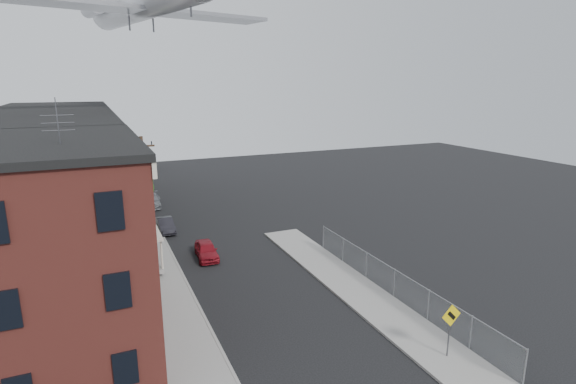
# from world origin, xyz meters

# --- Properties ---
(ground) EXTENTS (120.00, 120.00, 0.00)m
(ground) POSITION_xyz_m (0.00, 0.00, 0.00)
(ground) COLOR black
(ground) RESTS_ON ground
(sidewalk_left) EXTENTS (3.00, 62.00, 0.12)m
(sidewalk_left) POSITION_xyz_m (-5.50, 24.00, 0.06)
(sidewalk_left) COLOR gray
(sidewalk_left) RESTS_ON ground
(sidewalk_right) EXTENTS (3.00, 26.00, 0.12)m
(sidewalk_right) POSITION_xyz_m (5.50, 6.00, 0.06)
(sidewalk_right) COLOR gray
(sidewalk_right) RESTS_ON ground
(curb_left) EXTENTS (0.15, 62.00, 0.14)m
(curb_left) POSITION_xyz_m (-4.05, 24.00, 0.07)
(curb_left) COLOR gray
(curb_left) RESTS_ON ground
(curb_right) EXTENTS (0.15, 26.00, 0.14)m
(curb_right) POSITION_xyz_m (4.05, 6.00, 0.07)
(curb_right) COLOR gray
(curb_right) RESTS_ON ground
(corner_building) EXTENTS (10.31, 12.30, 12.15)m
(corner_building) POSITION_xyz_m (-12.00, 7.00, 5.16)
(corner_building) COLOR #361111
(corner_building) RESTS_ON ground
(row_house_a) EXTENTS (11.98, 7.00, 10.30)m
(row_house_a) POSITION_xyz_m (-11.96, 16.50, 5.13)
(row_house_a) COLOR slate
(row_house_a) RESTS_ON ground
(row_house_b) EXTENTS (11.98, 7.00, 10.30)m
(row_house_b) POSITION_xyz_m (-11.96, 23.50, 5.13)
(row_house_b) COLOR gray
(row_house_b) RESTS_ON ground
(row_house_c) EXTENTS (11.98, 7.00, 10.30)m
(row_house_c) POSITION_xyz_m (-11.96, 30.50, 5.13)
(row_house_c) COLOR slate
(row_house_c) RESTS_ON ground
(row_house_d) EXTENTS (11.98, 7.00, 10.30)m
(row_house_d) POSITION_xyz_m (-11.96, 37.50, 5.13)
(row_house_d) COLOR gray
(row_house_d) RESTS_ON ground
(row_house_e) EXTENTS (11.98, 7.00, 10.30)m
(row_house_e) POSITION_xyz_m (-11.96, 44.50, 5.13)
(row_house_e) COLOR slate
(row_house_e) RESTS_ON ground
(chainlink_fence) EXTENTS (0.06, 18.06, 1.90)m
(chainlink_fence) POSITION_xyz_m (7.00, 5.00, 1.00)
(chainlink_fence) COLOR gray
(chainlink_fence) RESTS_ON ground
(warning_sign) EXTENTS (1.10, 0.11, 2.80)m
(warning_sign) POSITION_xyz_m (5.60, -1.03, 1.88)
(warning_sign) COLOR #515156
(warning_sign) RESTS_ON ground
(utility_pole) EXTENTS (1.80, 0.26, 9.00)m
(utility_pole) POSITION_xyz_m (-5.60, 18.00, 4.67)
(utility_pole) COLOR black
(utility_pole) RESTS_ON ground
(street_tree) EXTENTS (3.22, 3.20, 5.20)m
(street_tree) POSITION_xyz_m (-5.27, 27.92, 3.45)
(street_tree) COLOR black
(street_tree) RESTS_ON ground
(car_near) EXTENTS (1.74, 3.74, 1.24)m
(car_near) POSITION_xyz_m (-1.80, 15.86, 0.62)
(car_near) COLOR maroon
(car_near) RESTS_ON ground
(car_mid) EXTENTS (1.29, 3.65, 1.20)m
(car_mid) POSITION_xyz_m (-3.60, 23.28, 0.60)
(car_mid) COLOR black
(car_mid) RESTS_ON ground
(car_far) EXTENTS (2.15, 4.46, 1.25)m
(car_far) POSITION_xyz_m (-3.60, 32.22, 0.63)
(car_far) COLOR slate
(car_far) RESTS_ON ground
(airplane) EXTENTS (22.35, 25.55, 7.35)m
(airplane) POSITION_xyz_m (-3.52, 29.42, 19.62)
(airplane) COLOR silver
(airplane) RESTS_ON ground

